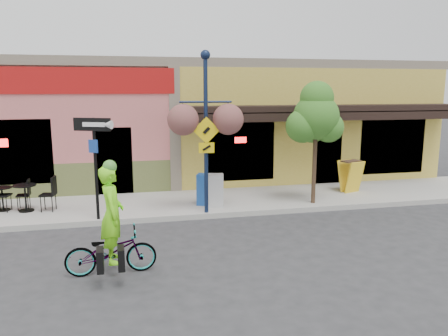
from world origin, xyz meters
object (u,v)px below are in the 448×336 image
at_px(newspaper_box_blue, 205,189).
at_px(street_tree, 315,143).
at_px(newspaper_box_grey, 216,190).
at_px(lamp_post, 206,133).
at_px(bicycle, 111,251).
at_px(cyclist_rider, 113,227).
at_px(one_way_sign, 96,169).
at_px(building, 188,119).

relative_size(newspaper_box_blue, street_tree, 0.25).
bearing_deg(newspaper_box_grey, lamp_post, -112.08).
distance_m(bicycle, newspaper_box_grey, 4.77).
xyz_separation_m(newspaper_box_grey, street_tree, (2.91, -0.29, 1.35)).
bearing_deg(street_tree, bicycle, -148.26).
relative_size(cyclist_rider, newspaper_box_blue, 2.04).
bearing_deg(one_way_sign, newspaper_box_grey, 34.63).
bearing_deg(lamp_post, bicycle, -124.04).
bearing_deg(newspaper_box_grey, cyclist_rider, -114.79).
bearing_deg(cyclist_rider, building, -17.58).
bearing_deg(cyclist_rider, bicycle, 88.31).
bearing_deg(newspaper_box_blue, bicycle, -100.29).
relative_size(cyclist_rider, lamp_post, 0.43).
relative_size(building, lamp_post, 4.17).
xyz_separation_m(newspaper_box_blue, street_tree, (3.19, -0.53, 1.36)).
distance_m(one_way_sign, newspaper_box_blue, 3.20).
distance_m(lamp_post, one_way_sign, 3.00).
xyz_separation_m(building, lamp_post, (-0.48, -6.85, 0.08)).
relative_size(cyclist_rider, street_tree, 0.51).
height_order(one_way_sign, newspaper_box_grey, one_way_sign).
xyz_separation_m(building, cyclist_rider, (-2.88, -10.10, -1.32)).
relative_size(lamp_post, newspaper_box_blue, 4.79).
bearing_deg(cyclist_rider, newspaper_box_grey, -37.63).
bearing_deg(newspaper_box_grey, one_way_sign, -158.72).
distance_m(newspaper_box_blue, street_tree, 3.51).
height_order(lamp_post, newspaper_box_grey, lamp_post).
relative_size(building, cyclist_rider, 9.77).
height_order(cyclist_rider, lamp_post, lamp_post).
height_order(bicycle, cyclist_rider, cyclist_rider).
height_order(building, newspaper_box_blue, building).
xyz_separation_m(newspaper_box_blue, newspaper_box_grey, (0.29, -0.24, 0.01)).
xyz_separation_m(lamp_post, newspaper_box_blue, (0.10, 0.82, -1.73)).
distance_m(building, newspaper_box_blue, 6.26).
height_order(lamp_post, one_way_sign, lamp_post).
height_order(newspaper_box_grey, street_tree, street_tree).
distance_m(lamp_post, newspaper_box_grey, 1.85).
distance_m(cyclist_rider, street_tree, 6.78).
distance_m(cyclist_rider, lamp_post, 4.28).
xyz_separation_m(cyclist_rider, one_way_sign, (-0.48, 3.25, 0.54)).
distance_m(bicycle, cyclist_rider, 0.48).
relative_size(bicycle, street_tree, 0.47).
xyz_separation_m(building, newspaper_box_blue, (-0.38, -6.03, -1.64)).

